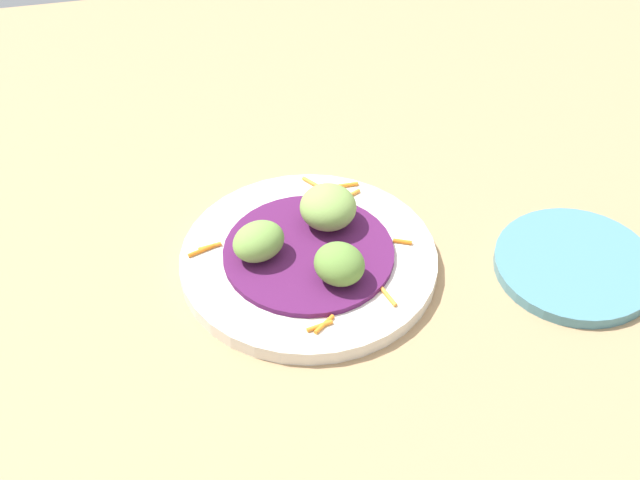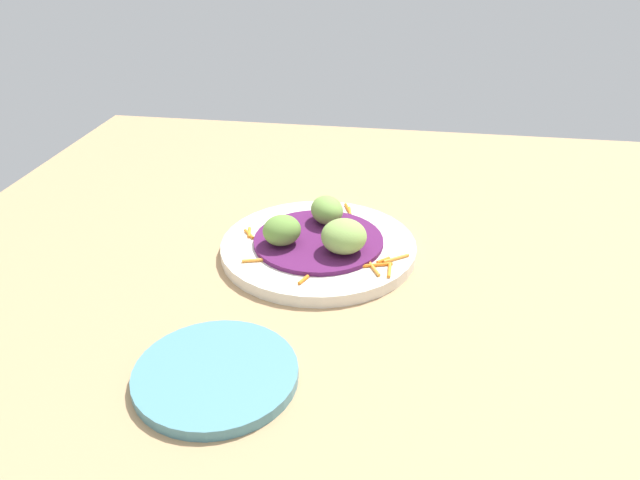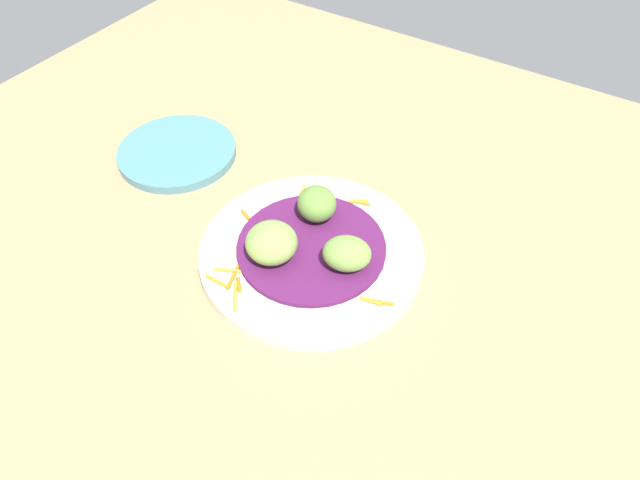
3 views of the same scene
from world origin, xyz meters
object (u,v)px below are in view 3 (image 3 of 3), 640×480
main_plate (311,253)px  guac_scoop_right (347,253)px  guac_scoop_left (317,204)px  side_plate_small (177,152)px  guac_scoop_center (270,245)px

main_plate → guac_scoop_right: 5.61cm
guac_scoop_left → guac_scoop_right: size_ratio=0.94×
guac_scoop_left → side_plate_small: guac_scoop_left is taller
guac_scoop_left → main_plate: bearing=-64.5°
main_plate → guac_scoop_left: size_ratio=5.14×
guac_scoop_left → guac_scoop_center: size_ratio=0.87×
main_plate → guac_scoop_center: bearing=-124.5°
guac_scoop_left → side_plate_small: bearing=176.4°
guac_scoop_left → guac_scoop_right: guac_scoop_left is taller
guac_scoop_right → side_plate_small: (-29.58, 6.01, -3.28)cm
side_plate_small → main_plate: bearing=-12.8°
guac_scoop_right → guac_scoop_center: bearing=-154.5°
guac_scoop_center → guac_scoop_right: bearing=25.5°
main_plate → side_plate_small: main_plate is taller
guac_scoop_center → guac_scoop_right: (7.31, 3.49, -0.26)cm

